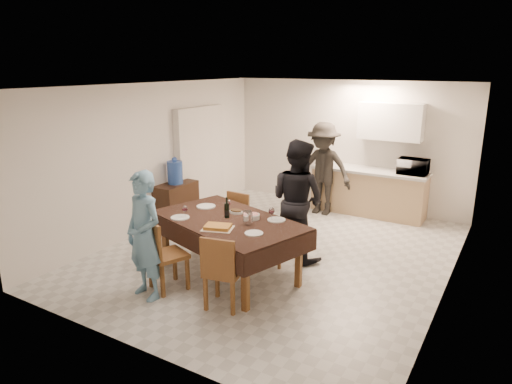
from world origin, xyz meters
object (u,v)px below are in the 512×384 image
person_far (297,200)px  person_kitchen (323,169)px  dining_table (228,222)px  water_pitcher (247,218)px  wine_bottle (227,208)px  console (177,204)px  savoury_tart (218,227)px  microwave (413,167)px  person_near (144,236)px  water_jug (175,172)px

person_far → person_kitchen: person_far is taller
dining_table → water_pitcher: water_pitcher is taller
dining_table → wine_bottle: wine_bottle is taller
dining_table → console: bearing=164.9°
dining_table → savoury_tart: (0.10, -0.38, 0.06)m
dining_table → water_pitcher: bearing=9.1°
savoury_tart → microwave: size_ratio=0.73×
dining_table → person_far: 1.19m
water_pitcher → person_near: size_ratio=0.11×
dining_table → water_pitcher: (0.35, -0.05, 0.13)m
savoury_tart → water_pitcher: bearing=52.9°
console → person_near: (1.50, -2.35, 0.44)m
savoury_tart → person_near: size_ratio=0.23×
water_jug → wine_bottle: (2.00, -1.25, -0.01)m
water_pitcher → person_far: bearing=79.7°
person_far → person_kitchen: size_ratio=1.01×
wine_bottle → savoury_tart: wine_bottle is taller
console → person_kitchen: 2.91m
water_pitcher → person_kitchen: size_ratio=0.10×
person_kitchen → person_near: bearing=-97.7°
water_pitcher → person_far: person_far is taller
water_pitcher → microwave: (1.30, 3.77, 0.13)m
savoury_tart → person_near: (-0.65, -0.67, -0.03)m
wine_bottle → person_kitchen: person_kitchen is taller
water_pitcher → microwave: microwave is taller
wine_bottle → person_near: person_near is taller
dining_table → savoury_tart: bearing=-58.0°
savoury_tart → console: bearing=142.0°
console → savoury_tart: savoury_tart is taller
console → wine_bottle: wine_bottle is taller
water_pitcher → savoury_tart: 0.42m
wine_bottle → microwave: size_ratio=0.55×
person_kitchen → water_jug: bearing=-136.5°
water_jug → water_pitcher: bearing=-29.3°
water_jug → water_pitcher: (2.40, -1.35, -0.06)m
water_pitcher → microwave: bearing=71.0°
console → water_jug: 0.60m
water_jug → person_near: bearing=-57.5°
wine_bottle → person_near: bearing=-114.4°
dining_table → water_pitcher: size_ratio=12.81×
microwave → water_jug: bearing=33.2°
console → savoury_tart: size_ratio=2.16×
microwave → person_far: size_ratio=0.29×
dining_table → water_jug: bearing=164.9°
microwave → person_kitchen: bearing=15.5°
wine_bottle → person_kitchen: (0.08, 3.22, -0.07)m
water_pitcher → dining_table: bearing=171.9°
wine_bottle → person_far: person_far is taller
person_near → water_jug: bearing=134.3°
console → person_near: size_ratio=0.51×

